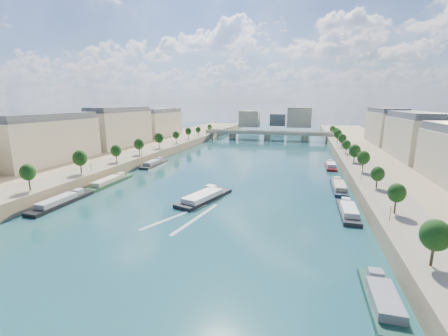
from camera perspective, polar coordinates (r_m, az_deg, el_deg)
The scene contains 17 objects.
ground at distance 139.26m, azimuth 1.60°, elevation -1.36°, with size 700.00×700.00×0.00m, color #0C2A36.
quay_left at distance 170.03m, azimuth -22.72°, elevation 1.08°, with size 44.00×520.00×5.00m, color #9E8460.
quay_right at distance 141.14m, azimuth 31.37°, elevation -1.99°, with size 44.00×520.00×5.00m, color #9E8460.
pave_left at distance 160.90m, azimuth -18.55°, elevation 1.72°, with size 14.00×520.00×0.10m, color gray.
pave_right at distance 137.01m, azimuth 25.48°, elevation -0.66°, with size 14.00×520.00×0.10m, color gray.
trees_left at distance 160.59m, azimuth -17.70°, elevation 3.73°, with size 4.80×268.80×8.26m.
trees_right at distance 145.34m, azimuth 24.23°, elevation 2.34°, with size 4.80×268.80×8.26m.
lamps_left at distance 149.78m, azimuth -19.28°, elevation 1.97°, with size 0.36×200.36×4.28m.
lamps_right at distance 140.54m, azimuth 23.44°, elevation 0.98°, with size 0.36×200.36×4.28m.
buildings_left at distance 185.45m, azimuth -24.04°, elevation 6.21°, with size 16.00×226.00×23.20m.
buildings_right at distance 154.21m, azimuth 35.39°, elevation 3.90°, with size 16.00×226.00×23.20m.
skyline at distance 352.66m, azimuth 10.56°, elevation 9.30°, with size 79.00×42.00×22.00m.
bridge at distance 269.61m, azimuth 8.32°, elevation 6.39°, with size 112.00×12.00×8.15m.
tour_barge at distance 104.83m, azimuth -3.77°, elevation -5.58°, with size 14.35×26.08×3.59m.
wake at distance 90.47m, azimuth -7.19°, elevation -9.26°, with size 15.26×25.79×0.04m.
moored_barges_left at distance 111.94m, azimuth -29.47°, elevation -6.08°, with size 5.00×155.90×3.60m.
moored_barges_right at distance 94.89m, azimuth 22.93°, elevation -8.61°, with size 5.00×162.18×3.60m.
Camera 1 is at (31.21, -31.51, 33.50)m, focal length 24.00 mm.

